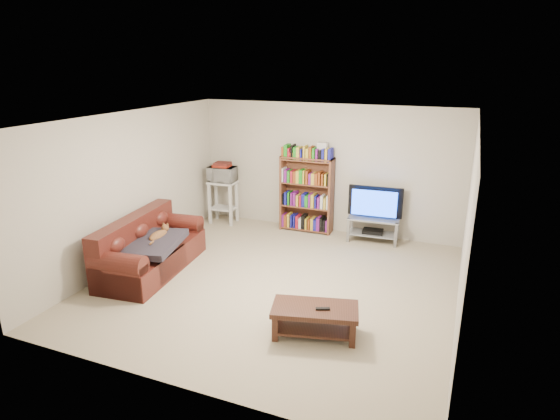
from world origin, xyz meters
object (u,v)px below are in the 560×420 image
at_px(sofa, 148,252).
at_px(tv_stand, 373,225).
at_px(coffee_table, 315,315).
at_px(bookshelf, 307,193).

xyz_separation_m(sofa, tv_stand, (3.00, 2.52, 0.00)).
bearing_deg(coffee_table, tv_stand, 75.64).
bearing_deg(sofa, coffee_table, -20.45).
bearing_deg(tv_stand, bookshelf, 172.10).
height_order(coffee_table, bookshelf, bookshelf).
xyz_separation_m(sofa, bookshelf, (1.69, 2.62, 0.43)).
xyz_separation_m(coffee_table, tv_stand, (0.03, 3.29, 0.05)).
bearing_deg(tv_stand, sofa, -143.55).
xyz_separation_m(tv_stand, bookshelf, (-1.31, 0.10, 0.43)).
bearing_deg(coffee_table, bookshelf, 96.84).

